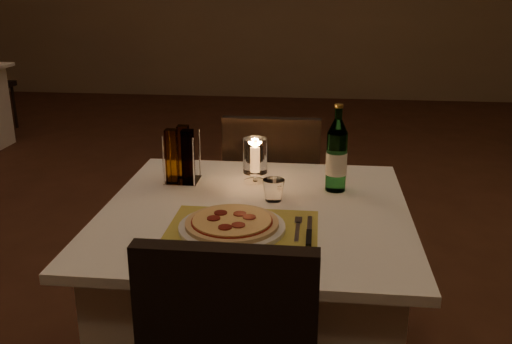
# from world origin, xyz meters

# --- Properties ---
(floor) EXTENTS (8.00, 10.00, 0.02)m
(floor) POSITION_xyz_m (0.00, 0.00, -0.01)
(floor) COLOR #4C2718
(floor) RESTS_ON ground
(main_table) EXTENTS (1.00, 1.00, 0.74)m
(main_table) POSITION_xyz_m (0.09, -0.60, 0.37)
(main_table) COLOR white
(main_table) RESTS_ON ground
(chair_far) EXTENTS (0.42, 0.42, 0.90)m
(chair_far) POSITION_xyz_m (0.09, 0.12, 0.55)
(chair_far) COLOR black
(chair_far) RESTS_ON ground
(placemat) EXTENTS (0.45, 0.34, 0.00)m
(placemat) POSITION_xyz_m (0.07, -0.78, 0.74)
(placemat) COLOR gold
(placemat) RESTS_ON main_table
(plate) EXTENTS (0.32, 0.32, 0.01)m
(plate) POSITION_xyz_m (0.04, -0.78, 0.75)
(plate) COLOR white
(plate) RESTS_ON placemat
(pizza) EXTENTS (0.28, 0.28, 0.02)m
(pizza) POSITION_xyz_m (0.04, -0.78, 0.77)
(pizza) COLOR #D8B77F
(pizza) RESTS_ON plate
(fork) EXTENTS (0.02, 0.18, 0.00)m
(fork) POSITION_xyz_m (0.24, -0.74, 0.75)
(fork) COLOR silver
(fork) RESTS_ON placemat
(knife) EXTENTS (0.02, 0.22, 0.01)m
(knife) POSITION_xyz_m (0.27, -0.80, 0.75)
(knife) COLOR black
(knife) RESTS_ON placemat
(tumbler) EXTENTS (0.07, 0.07, 0.07)m
(tumbler) POSITION_xyz_m (0.15, -0.52, 0.78)
(tumbler) COLOR white
(tumbler) RESTS_ON main_table
(water_bottle) EXTENTS (0.07, 0.07, 0.31)m
(water_bottle) POSITION_xyz_m (0.36, -0.39, 0.87)
(water_bottle) COLOR #5EAF6E
(water_bottle) RESTS_ON main_table
(hurricane_candle) EXTENTS (0.09, 0.09, 0.17)m
(hurricane_candle) POSITION_xyz_m (0.07, -0.35, 0.84)
(hurricane_candle) COLOR white
(hurricane_candle) RESTS_ON main_table
(cruet_caddy) EXTENTS (0.12, 0.12, 0.21)m
(cruet_caddy) POSITION_xyz_m (-0.20, -0.37, 0.84)
(cruet_caddy) COLOR white
(cruet_caddy) RESTS_ON main_table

